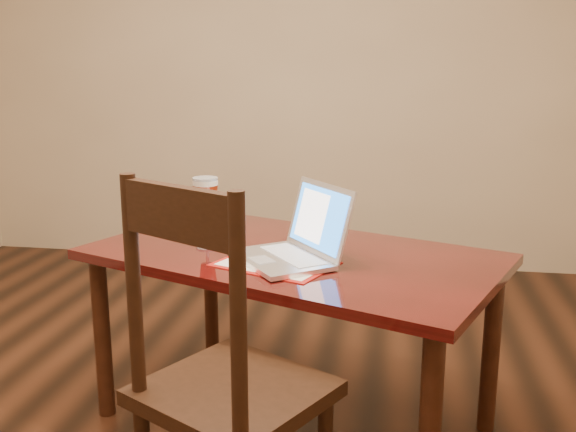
# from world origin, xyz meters

# --- Properties ---
(dining_table) EXTENTS (1.66, 1.31, 0.95)m
(dining_table) POSITION_xyz_m (0.37, 0.37, 0.61)
(dining_table) COLOR #460A09
(dining_table) RESTS_ON ground
(dining_chair) EXTENTS (0.61, 0.60, 1.08)m
(dining_chair) POSITION_xyz_m (0.31, -0.33, 0.51)
(dining_chair) COLOR black
(dining_chair) RESTS_ON ground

